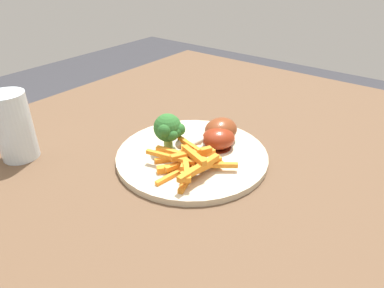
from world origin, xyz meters
The scene contains 7 objects.
dining_table centered at (0.00, 0.00, 0.63)m, with size 1.10×0.90×0.73m.
dinner_plate centered at (0.07, 0.05, 0.74)m, with size 0.29×0.29×0.01m, color beige.
broccoli_floret_front centered at (0.09, 0.01, 0.79)m, with size 0.06×0.06×0.08m.
carrot_fries_pile centered at (0.11, 0.08, 0.76)m, with size 0.14×0.15×0.04m.
chicken_drumstick_near centered at (0.02, 0.07, 0.76)m, with size 0.11×0.10×0.04m.
chicken_drumstick_far centered at (0.00, 0.06, 0.77)m, with size 0.13×0.07×0.05m.
water_glass centered at (0.26, -0.22, 0.80)m, with size 0.07×0.07×0.13m, color silver.
Camera 1 is at (0.52, 0.39, 1.09)m, focal length 32.38 mm.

